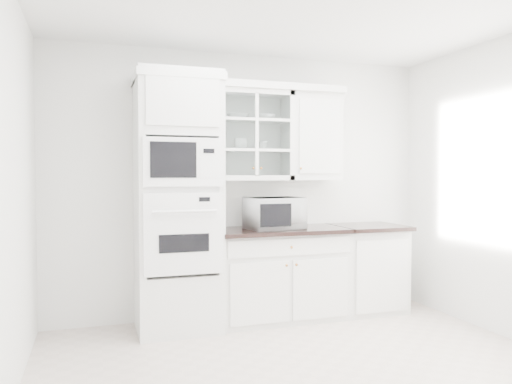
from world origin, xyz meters
name	(u,v)px	position (x,y,z in m)	size (l,w,h in m)	color
ground	(315,376)	(0.00, 0.00, 0.01)	(4.00, 3.50, 0.01)	#C2B2A6
room_shell	(293,134)	(0.00, 0.43, 1.78)	(4.00, 3.50, 2.70)	white
oven_column	(178,202)	(-0.75, 1.42, 1.20)	(0.76, 0.68, 2.40)	silver
base_cabinet_run	(279,273)	(0.28, 1.45, 0.46)	(1.32, 0.67, 0.92)	silver
extra_base_cabinet	(367,267)	(1.28, 1.45, 0.46)	(0.72, 0.67, 0.92)	silver
upper_cabinet_glass	(252,136)	(0.03, 1.58, 1.85)	(0.80, 0.33, 0.90)	silver
upper_cabinet_solid	(313,137)	(0.71, 1.58, 1.85)	(0.55, 0.33, 0.90)	silver
crown_molding	(242,86)	(-0.07, 1.56, 2.33)	(2.14, 0.38, 0.07)	white
countertop_microwave	(274,213)	(0.20, 1.41, 1.08)	(0.54, 0.45, 0.31)	white
bowl_a	(238,117)	(-0.11, 1.58, 2.04)	(0.22, 0.22, 0.05)	white
bowl_b	(266,117)	(0.18, 1.59, 2.04)	(0.19, 0.19, 0.06)	white
cup_a	(241,144)	(-0.09, 1.58, 1.76)	(0.14, 0.14, 0.11)	white
cup_b	(263,146)	(0.15, 1.59, 1.75)	(0.09, 0.09, 0.09)	white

